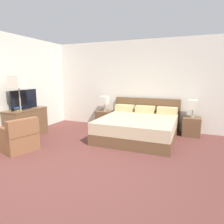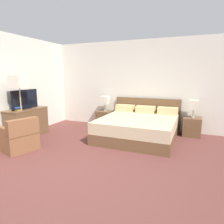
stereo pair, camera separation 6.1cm
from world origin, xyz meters
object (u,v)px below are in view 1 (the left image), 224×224
(table_lamp_right, at_px, (193,105))
(floor_lamp, at_px, (19,86))
(nightstand_left, at_px, (105,119))
(book_blue_cover, at_px, (16,109))
(book_red_cover, at_px, (16,110))
(armchair_by_window, at_px, (19,138))
(table_lamp_left, at_px, (104,100))
(nightstand_right, at_px, (191,126))
(tv, at_px, (24,100))
(bed, at_px, (138,127))
(book_small_top, at_px, (16,108))
(dresser, at_px, (26,122))

(table_lamp_right, height_order, floor_lamp, floor_lamp)
(nightstand_left, xyz_separation_m, book_blue_cover, (-1.55, -2.13, 0.57))
(book_blue_cover, bearing_deg, book_red_cover, 180.00)
(armchair_by_window, xyz_separation_m, floor_lamp, (-0.45, 0.54, 1.15))
(table_lamp_left, distance_m, table_lamp_right, 2.68)
(nightstand_right, height_order, table_lamp_right, table_lamp_right)
(book_blue_cover, bearing_deg, armchair_by_window, -41.02)
(nightstand_left, height_order, tv, tv)
(bed, distance_m, book_blue_cover, 3.26)
(nightstand_left, relative_size, floor_lamp, 0.31)
(armchair_by_window, bearing_deg, table_lamp_left, 71.32)
(book_blue_cover, distance_m, armchair_by_window, 1.02)
(nightstand_right, bearing_deg, bed, -151.28)
(nightstand_right, xyz_separation_m, book_small_top, (-4.23, -2.13, 0.60))
(nightstand_right, relative_size, table_lamp_left, 1.07)
(bed, bearing_deg, table_lamp_left, 151.23)
(dresser, xyz_separation_m, book_red_cover, (-0.02, -0.30, 0.40))
(bed, distance_m, armchair_by_window, 2.98)
(dresser, bearing_deg, book_blue_cover, -92.97)
(book_red_cover, relative_size, book_blue_cover, 1.09)
(nightstand_right, height_order, floor_lamp, floor_lamp)
(table_lamp_left, bearing_deg, tv, -129.89)
(dresser, relative_size, floor_lamp, 0.68)
(bed, distance_m, book_small_top, 3.25)
(book_blue_cover, distance_m, book_small_top, 0.04)
(tv, bearing_deg, floor_lamp, -60.67)
(dresser, relative_size, armchair_by_window, 1.34)
(tv, distance_m, armchair_by_window, 1.30)
(tv, bearing_deg, nightstand_left, 50.08)
(dresser, bearing_deg, bed, 20.70)
(table_lamp_left, xyz_separation_m, floor_lamp, (-1.36, -2.15, 0.55))
(floor_lamp, bearing_deg, armchair_by_window, -50.18)
(table_lamp_right, bearing_deg, book_red_cover, -153.32)
(book_blue_cover, xyz_separation_m, floor_lamp, (0.19, -0.02, 0.60))
(nightstand_left, distance_m, floor_lamp, 2.80)
(table_lamp_right, relative_size, book_small_top, 2.19)
(nightstand_left, xyz_separation_m, armchair_by_window, (-0.91, -2.69, 0.02))
(nightstand_right, bearing_deg, nightstand_left, 180.00)
(bed, relative_size, table_lamp_left, 4.26)
(nightstand_left, relative_size, book_red_cover, 2.24)
(nightstand_left, bearing_deg, dresser, -130.15)
(nightstand_right, relative_size, book_small_top, 2.35)
(nightstand_left, xyz_separation_m, tv, (-1.54, -1.84, 0.77))
(table_lamp_right, xyz_separation_m, armchair_by_window, (-3.59, -2.69, -0.59))
(table_lamp_right, relative_size, floor_lamp, 0.29)
(table_lamp_left, xyz_separation_m, book_red_cover, (-1.56, -2.13, -0.08))
(dresser, distance_m, book_red_cover, 0.50)
(bed, height_order, nightstand_right, bed)
(dresser, bearing_deg, tv, -78.42)
(dresser, bearing_deg, book_red_cover, -93.08)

